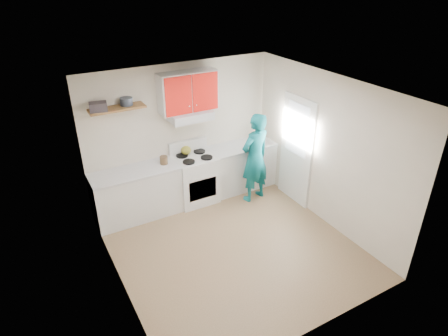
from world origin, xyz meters
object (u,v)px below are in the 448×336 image
tin (126,101)px  crock (164,161)px  stove (195,179)px  person (255,158)px  kettle (186,150)px

tin → crock: bearing=-20.8°
stove → crock: bearing=177.9°
crock → person: bearing=-18.0°
crock → person: size_ratio=0.10×
stove → kettle: size_ratio=4.75×
kettle → crock: (-0.51, -0.17, -0.02)m
tin → kettle: bearing=-1.1°
kettle → tin: bearing=-157.1°
stove → crock: 0.79m
kettle → person: person is taller
tin → crock: size_ratio=1.22×
kettle → crock: bearing=-137.8°
kettle → person: bearing=-8.3°
tin → crock: 1.23m
kettle → person: (1.09, -0.69, -0.13)m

